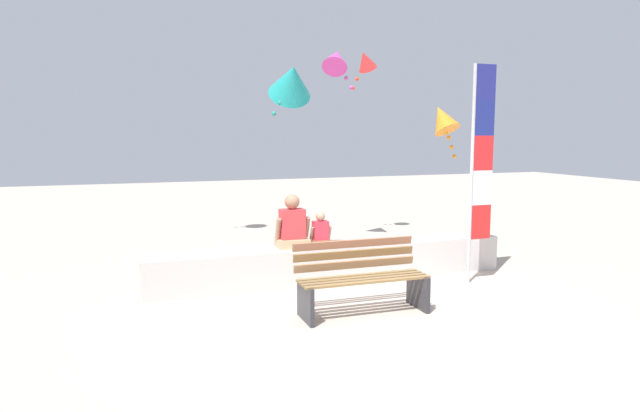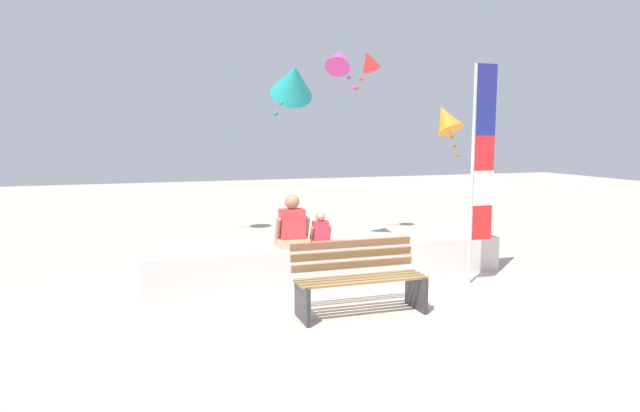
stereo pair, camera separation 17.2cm
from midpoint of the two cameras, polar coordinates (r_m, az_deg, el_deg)
The scene contains 10 objects.
ground_plane at distance 7.39m, azimuth 5.46°, elevation -10.08°, with size 40.00×40.00×0.00m, color #B9A899.
seawall_ledge at distance 8.49m, azimuth 1.86°, elevation -5.82°, with size 5.57×0.58×0.55m, color beige.
park_bench at distance 6.98m, azimuth 4.71°, elevation -7.56°, with size 1.64×0.62×0.88m.
person_adult at distance 8.22m, azimuth -2.27°, elevation -2.11°, with size 0.51×0.38×0.79m.
person_child at distance 8.37m, azimuth 0.64°, elevation -2.69°, with size 0.33×0.24×0.51m.
flag_banner at distance 8.47m, azimuth 16.64°, elevation 4.37°, with size 0.38×0.05×3.21m.
kite_magenta at distance 10.97m, azimuth 2.42°, elevation 14.80°, with size 0.76×0.82×0.91m.
kite_orange at distance 10.78m, azimuth 13.25°, elevation 8.70°, with size 0.76×0.81×1.10m.
kite_teal at distance 9.48m, azimuth -2.25°, elevation 12.69°, with size 0.81×0.98×1.03m.
kite_red at distance 11.78m, azimuth 5.47°, elevation 14.60°, with size 0.65×0.61×0.84m.
Camera 2 is at (-2.82, -6.46, 2.22)m, focal length 31.21 mm.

